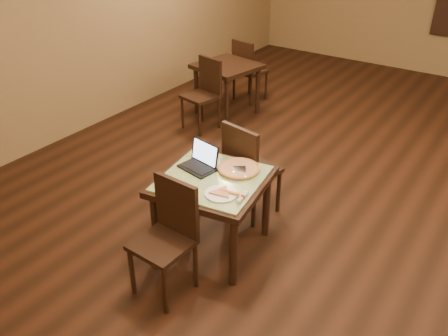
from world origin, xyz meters
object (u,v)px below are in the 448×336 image
Objects in this scene: tiled_table at (213,187)px; laptop at (201,161)px; chair_main_far at (247,166)px; other_table_b_chair_near at (205,90)px; chair_main_near at (169,231)px; other_table_b_chair_far at (247,67)px; pizza_pan at (239,170)px; other_table_b at (227,73)px.

tiled_table is 0.28m from laptop.
other_table_b_chair_near is at bearing -31.95° from chair_main_far.
chair_main_near is 1.01× the size of other_table_b_chair_far.
pizza_pan is at bearing 33.57° from laptop.
tiled_table is 1.10× the size of other_table_b.
other_table_b is (-1.69, 3.32, 0.07)m from chair_main_near.
other_table_b_chair_near reaches higher than tiled_table.
chair_main_near is 0.88m from pizza_pan.
chair_main_near reaches higher than other_table_b_chair_near.
other_table_b_chair_near is at bearing -77.32° from other_table_b.
other_table_b_chair_near is at bearing 123.76° from chair_main_near.
pizza_pan is 0.34× the size of other_table_b_chair_near.
tiled_table is 0.62m from chair_main_far.
other_table_b_chair_near reaches higher than laptop.
chair_main_near is at bearing 124.65° from other_table_b_chair_far.
chair_main_far is at bearing 110.28° from pizza_pan.
chair_main_near is 0.79m from laptop.
tiled_table is at bearing -116.57° from pizza_pan.
other_table_b_chair_near is (-1.67, 2.74, -0.01)m from chair_main_near.
pizza_pan is at bearing 54.38° from tiled_table.
tiled_table is 1.01× the size of chair_main_far.
other_table_b is 0.97× the size of other_table_b_chair_near.
pizza_pan is 0.35× the size of other_table_b.
laptop is 3.53m from other_table_b_chair_far.
chair_main_near is at bearing 101.66° from chair_main_far.
other_table_b is at bearing 102.68° from other_table_b_chair_far.
laptop is at bearing 126.27° from other_table_b_chair_far.
other_table_b_chair_far is (-1.68, 2.68, -0.03)m from chair_main_far.
chair_main_near reaches higher than tiled_table.
laptop reaches higher than tiled_table.
chair_main_far is 3.11× the size of pizza_pan.
chair_main_far is 3.16m from other_table_b_chair_far.
chair_main_far reaches higher than other_table_b.
chair_main_far is at bearing 82.53° from tiled_table.
tiled_table is 2.71m from other_table_b_chair_near.
laptop is 2.52m from other_table_b_chair_near.
chair_main_far reaches higher than chair_main_near.
other_table_b_chair_far is at bearing -47.12° from chair_main_far.
chair_main_near is 3.21m from other_table_b_chair_near.
tiled_table is at bearing 92.74° from chair_main_near.
laptop is at bearing -49.31° from other_table_b.
tiled_table is 1.05× the size of chair_main_near.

